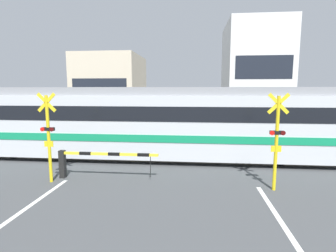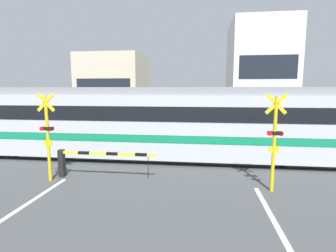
% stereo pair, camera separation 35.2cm
% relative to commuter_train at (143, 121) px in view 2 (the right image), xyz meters
% --- Properties ---
extents(rail_track_near, '(50.00, 0.10, 0.08)m').
position_rel_commuter_train_xyz_m(rail_track_near, '(1.23, -0.72, -1.78)').
color(rail_track_near, '#5B564C').
rests_on(rail_track_near, ground_plane).
extents(rail_track_far, '(50.00, 0.10, 0.08)m').
position_rel_commuter_train_xyz_m(rail_track_far, '(1.23, 0.72, -1.78)').
color(rail_track_far, '#5B564C').
rests_on(rail_track_far, ground_plane).
extents(commuter_train, '(20.01, 2.70, 3.41)m').
position_rel_commuter_train_xyz_m(commuter_train, '(0.00, 0.00, 0.00)').
color(commuter_train, silver).
rests_on(commuter_train, ground_plane).
extents(crossing_barrier_near, '(3.73, 0.20, 1.05)m').
position_rel_commuter_train_xyz_m(crossing_barrier_near, '(-1.48, -3.15, -1.08)').
color(crossing_barrier_near, black).
rests_on(crossing_barrier_near, ground_plane).
extents(crossing_barrier_far, '(3.73, 0.20, 1.05)m').
position_rel_commuter_train_xyz_m(crossing_barrier_far, '(3.94, 3.22, -1.08)').
color(crossing_barrier_far, black).
rests_on(crossing_barrier_far, ground_plane).
extents(crossing_signal_left, '(0.68, 0.15, 3.20)m').
position_rel_commuter_train_xyz_m(crossing_signal_left, '(-2.64, -3.63, -0.06)').
color(crossing_signal_left, yellow).
rests_on(crossing_signal_left, ground_plane).
extents(crossing_signal_right, '(0.68, 0.15, 3.20)m').
position_rel_commuter_train_xyz_m(crossing_signal_right, '(5.11, -3.63, -0.06)').
color(crossing_signal_right, yellow).
rests_on(crossing_signal_right, ground_plane).
extents(pedestrian, '(0.38, 0.22, 1.60)m').
position_rel_commuter_train_xyz_m(pedestrian, '(1.83, 5.48, -0.90)').
color(pedestrian, '#23232D').
rests_on(pedestrian, ground_plane).
extents(building_left_of_street, '(5.69, 6.72, 6.54)m').
position_rel_commuter_train_xyz_m(building_left_of_street, '(-5.64, 12.97, 1.45)').
color(building_left_of_street, beige).
rests_on(building_left_of_street, ground_plane).
extents(building_right_of_street, '(5.30, 6.72, 9.22)m').
position_rel_commuter_train_xyz_m(building_right_of_street, '(7.91, 12.97, 2.79)').
color(building_right_of_street, white).
rests_on(building_right_of_street, ground_plane).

